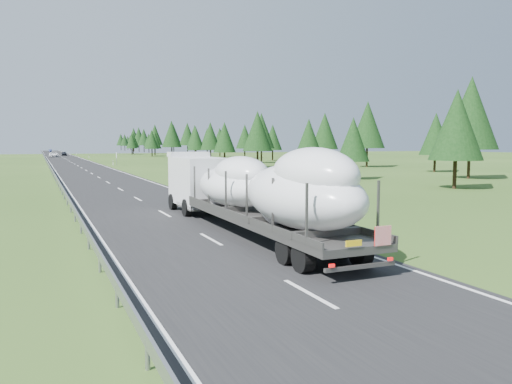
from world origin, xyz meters
name	(u,v)px	position (x,y,z in m)	size (l,w,h in m)	color
ground	(211,240)	(0.00, 0.00, 0.00)	(400.00, 400.00, 0.00)	#2E4A18
road_surface	(72,162)	(0.00, 100.00, 0.01)	(10.00, 400.00, 0.02)	black
guardrail	(46,160)	(-5.30, 99.94, 0.60)	(0.10, 400.00, 0.76)	slate
marker_posts	(82,155)	(6.50, 155.00, 0.54)	(0.13, 350.08, 1.00)	silver
highway_sign	(116,156)	(7.20, 80.00, 1.81)	(0.08, 0.90, 2.60)	slate
tree_line_right	(202,135)	(40.08, 127.99, 6.91)	(27.60, 358.63, 12.57)	black
boat_truck	(249,187)	(2.19, 0.65, 2.27)	(3.27, 20.42, 4.24)	silver
distant_van	(54,154)	(-2.32, 149.26, 0.82)	(2.73, 5.93, 1.65)	white
distant_car_dark	(64,154)	(1.43, 164.11, 0.75)	(1.76, 4.39, 1.49)	black
distant_car_blue	(50,151)	(-1.02, 250.14, 0.67)	(1.41, 4.04, 1.33)	#192047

